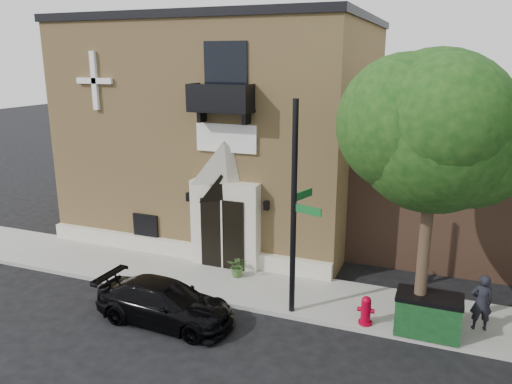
% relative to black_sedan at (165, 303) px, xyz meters
% --- Properties ---
extents(ground, '(120.00, 120.00, 0.00)m').
position_rel_black_sedan_xyz_m(ground, '(1.04, 1.46, -0.62)').
color(ground, black).
rests_on(ground, ground).
extents(sidewalk, '(42.00, 3.00, 0.15)m').
position_rel_black_sedan_xyz_m(sidewalk, '(2.04, 2.96, -0.55)').
color(sidewalk, gray).
rests_on(sidewalk, ground).
extents(church, '(12.20, 11.01, 9.30)m').
position_rel_black_sedan_xyz_m(church, '(-1.94, 9.42, 4.01)').
color(church, tan).
rests_on(church, ground).
extents(street_tree_left, '(4.97, 4.38, 7.77)m').
position_rel_black_sedan_xyz_m(street_tree_left, '(7.07, 1.81, 5.24)').
color(street_tree_left, '#38281C').
rests_on(street_tree_left, sidewalk).
extents(black_sedan, '(4.36, 1.91, 1.25)m').
position_rel_black_sedan_xyz_m(black_sedan, '(0.00, 0.00, 0.00)').
color(black_sedan, black).
rests_on(black_sedan, ground).
extents(street_sign, '(0.98, 1.20, 6.41)m').
position_rel_black_sedan_xyz_m(street_sign, '(3.41, 1.76, 2.75)').
color(street_sign, black).
rests_on(street_sign, sidewalk).
extents(fire_hydrant, '(0.49, 0.40, 0.87)m').
position_rel_black_sedan_xyz_m(fire_hydrant, '(5.62, 1.77, -0.05)').
color(fire_hydrant, maroon).
rests_on(fire_hydrant, sidewalk).
extents(dumpster, '(1.78, 1.02, 1.16)m').
position_rel_black_sedan_xyz_m(dumpster, '(7.31, 1.90, 0.11)').
color(dumpster, '#0E3516').
rests_on(dumpster, sidewalk).
extents(planter, '(0.78, 0.70, 0.78)m').
position_rel_black_sedan_xyz_m(planter, '(0.87, 3.43, -0.08)').
color(planter, '#41672F').
rests_on(planter, sidewalk).
extents(pedestrian_near, '(0.68, 0.52, 1.67)m').
position_rel_black_sedan_xyz_m(pedestrian_near, '(8.68, 2.67, 0.36)').
color(pedestrian_near, black).
rests_on(pedestrian_near, sidewalk).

